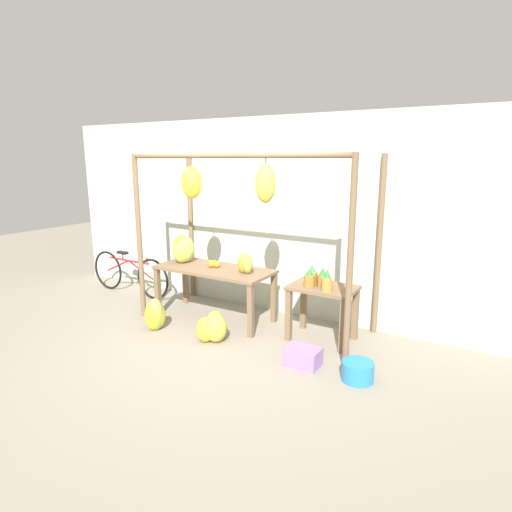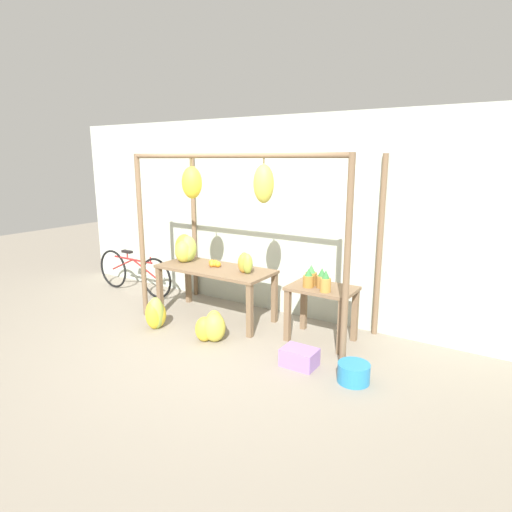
% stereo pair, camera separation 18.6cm
% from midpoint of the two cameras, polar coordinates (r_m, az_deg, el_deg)
% --- Properties ---
extents(ground_plane, '(20.00, 20.00, 0.00)m').
position_cam_midpoint_polar(ground_plane, '(5.29, -6.62, -12.07)').
color(ground_plane, gray).
extents(shop_wall_back, '(8.00, 0.08, 2.80)m').
position_cam_midpoint_polar(shop_wall_back, '(6.16, 1.87, 5.19)').
color(shop_wall_back, '#B7C1B2').
rests_on(shop_wall_back, ground_plane).
extents(stall_awning, '(3.09, 1.27, 2.29)m').
position_cam_midpoint_polar(stall_awning, '(5.33, -3.40, 6.41)').
color(stall_awning, brown).
rests_on(stall_awning, ground_plane).
extents(display_table_main, '(1.67, 0.72, 0.74)m').
position_cam_midpoint_polar(display_table_main, '(6.01, -6.48, -2.54)').
color(display_table_main, brown).
rests_on(display_table_main, ground_plane).
extents(display_table_side, '(0.80, 0.55, 0.70)m').
position_cam_midpoint_polar(display_table_side, '(5.34, 7.87, -5.73)').
color(display_table_side, brown).
rests_on(display_table_side, ground_plane).
extents(banana_pile_on_table, '(0.43, 0.44, 0.40)m').
position_cam_midpoint_polar(banana_pile_on_table, '(6.35, -10.53, 0.77)').
color(banana_pile_on_table, '#9EB247').
rests_on(banana_pile_on_table, display_table_main).
extents(orange_pile, '(0.22, 0.18, 0.09)m').
position_cam_midpoint_polar(orange_pile, '(6.04, -6.56, -1.05)').
color(orange_pile, orange).
rests_on(orange_pile, display_table_main).
extents(pineapple_cluster, '(0.40, 0.29, 0.26)m').
position_cam_midpoint_polar(pineapple_cluster, '(5.22, 7.17, -3.01)').
color(pineapple_cluster, olive).
rests_on(pineapple_cluster, display_table_side).
extents(banana_pile_ground_left, '(0.33, 0.34, 0.44)m').
position_cam_midpoint_polar(banana_pile_ground_left, '(5.87, -14.21, -7.67)').
color(banana_pile_ground_left, '#9EB247').
rests_on(banana_pile_ground_left, ground_plane).
extents(banana_pile_ground_right, '(0.45, 0.44, 0.37)m').
position_cam_midpoint_polar(banana_pile_ground_right, '(5.41, -6.78, -9.44)').
color(banana_pile_ground_right, gold).
rests_on(banana_pile_ground_right, ground_plane).
extents(fruit_crate_white, '(0.38, 0.27, 0.20)m').
position_cam_midpoint_polar(fruit_crate_white, '(4.84, 5.12, -13.22)').
color(fruit_crate_white, '#9970B7').
rests_on(fruit_crate_white, ground_plane).
extents(blue_bucket, '(0.33, 0.33, 0.20)m').
position_cam_midpoint_polar(blue_bucket, '(4.63, 12.25, -14.78)').
color(blue_bucket, teal).
rests_on(blue_bucket, ground_plane).
extents(parked_bicycle, '(1.74, 0.08, 0.71)m').
position_cam_midpoint_polar(parked_bicycle, '(7.46, -17.22, -2.24)').
color(parked_bicycle, black).
rests_on(parked_bicycle, ground_plane).
extents(papaya_pile, '(0.25, 0.20, 0.28)m').
position_cam_midpoint_polar(papaya_pile, '(5.65, -2.44, -0.97)').
color(papaya_pile, '#93A33D').
rests_on(papaya_pile, display_table_main).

